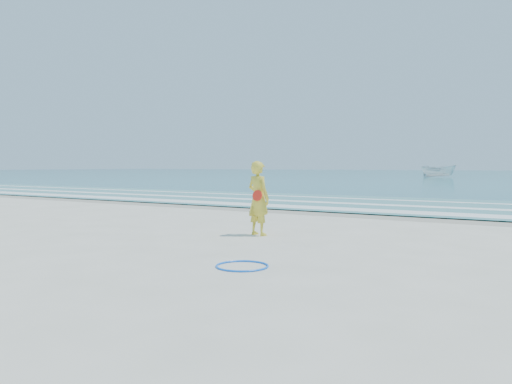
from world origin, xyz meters
The scene contains 9 objects.
ground centered at (0.00, 0.00, 0.00)m, with size 400.00×400.00×0.00m, color silver.
wet_sand centered at (0.00, 9.00, 0.00)m, with size 400.00×2.40×0.00m, color #B2A893.
shallow centered at (0.00, 14.00, 0.04)m, with size 400.00×10.00×0.01m, color #59B7AD.
foam_near centered at (0.00, 10.30, 0.05)m, with size 400.00×1.40×0.01m, color white.
foam_mid centered at (0.00, 13.20, 0.05)m, with size 400.00×0.90×0.01m, color white.
foam_far centered at (0.00, 16.50, 0.05)m, with size 400.00×0.60×0.01m, color white.
hoop centered at (2.89, -0.93, 0.02)m, with size 0.92×0.92×0.03m, color #0E6AFF.
boat centered at (-8.82, 69.58, 0.99)m, with size 1.84×4.89×1.89m, color white.
woman centered at (1.04, 2.57, 0.93)m, with size 0.77×0.61×1.87m.
Camera 1 is at (7.62, -8.04, 1.74)m, focal length 35.00 mm.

